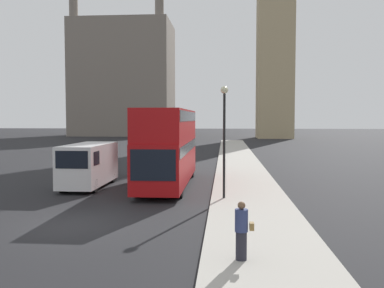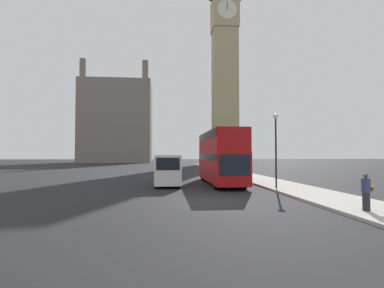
% 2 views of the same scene
% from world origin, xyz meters
% --- Properties ---
extents(ground_plane, '(300.00, 300.00, 0.00)m').
position_xyz_m(ground_plane, '(0.00, 0.00, 0.00)').
color(ground_plane, black).
extents(sidewalk_strip, '(3.74, 120.00, 0.15)m').
position_xyz_m(sidewalk_strip, '(6.87, 0.00, 0.07)').
color(sidewalk_strip, '#ADA89E').
rests_on(sidewalk_strip, ground_plane).
extents(clock_tower, '(7.54, 7.71, 58.80)m').
position_xyz_m(clock_tower, '(15.51, 71.66, 30.20)').
color(clock_tower, tan).
rests_on(clock_tower, ground_plane).
extents(building_block_distant, '(22.15, 15.61, 31.68)m').
position_xyz_m(building_block_distant, '(-17.90, 83.26, 13.05)').
color(building_block_distant, slate).
rests_on(building_block_distant, ground_plane).
extents(red_double_decker_bus, '(2.46, 10.78, 4.47)m').
position_xyz_m(red_double_decker_bus, '(2.35, 9.40, 2.50)').
color(red_double_decker_bus, '#A80F11').
rests_on(red_double_decker_bus, ground_plane).
extents(white_van, '(2.04, 5.54, 2.50)m').
position_xyz_m(white_van, '(-2.18, 8.52, 1.34)').
color(white_van, white).
rests_on(white_van, ground_plane).
extents(pedestrian, '(0.51, 0.35, 1.59)m').
position_xyz_m(pedestrian, '(6.12, -3.97, 0.95)').
color(pedestrian, '#23232D').
rests_on(pedestrian, sidewalk_strip).
extents(street_lamp, '(0.36, 0.36, 5.35)m').
position_xyz_m(street_lamp, '(5.62, 5.03, 3.70)').
color(street_lamp, black).
rests_on(street_lamp, sidewalk_strip).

